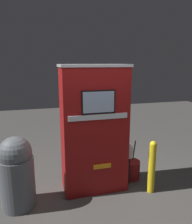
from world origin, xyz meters
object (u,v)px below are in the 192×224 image
at_px(gas_pump, 94,129).
at_px(squeegee_bucket, 131,169).
at_px(safety_bollard, 152,166).
at_px(trash_bin, 17,172).

xyz_separation_m(gas_pump, squeegee_bucket, (0.71, 0.10, -0.85)).
distance_m(safety_bollard, trash_bin, 2.04).
xyz_separation_m(trash_bin, squeegee_bucket, (1.89, 0.30, -0.37)).
distance_m(gas_pump, squeegee_bucket, 1.11).
height_order(gas_pump, squeegee_bucket, gas_pump).
bearing_deg(gas_pump, trash_bin, -170.45).
bearing_deg(safety_bollard, gas_pump, 155.82).
bearing_deg(gas_pump, safety_bollard, -24.18).
height_order(safety_bollard, trash_bin, trash_bin).
bearing_deg(trash_bin, gas_pump, 9.55).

